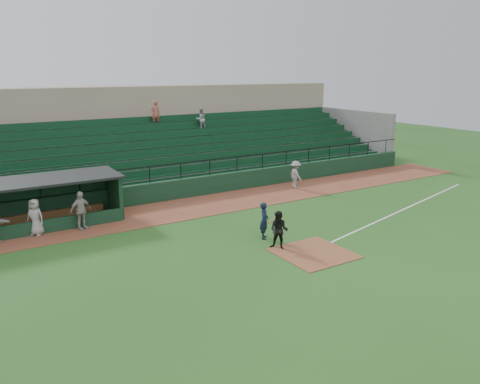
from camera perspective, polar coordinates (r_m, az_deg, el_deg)
ground at (r=21.30m, az=7.16°, el=-6.54°), size 90.00×90.00×0.00m
warning_track at (r=27.63m, az=-3.28°, el=-1.45°), size 40.00×4.00×0.03m
home_plate_dirt at (r=20.59m, az=8.92°, el=-7.33°), size 3.00×3.00×0.03m
foul_line at (r=27.53m, az=18.66°, el=-2.29°), size 17.49×4.44×0.01m
stadium_structure at (r=34.64m, az=-10.10°, el=5.52°), size 38.00×13.08×6.40m
dugout at (r=25.86m, az=-24.42°, el=-0.85°), size 8.90×3.20×2.42m
batter_at_plate at (r=21.85m, az=2.97°, el=-3.47°), size 1.15×0.76×1.74m
umpire at (r=20.64m, az=4.76°, el=-4.65°), size 1.02×1.05×1.71m
runner at (r=31.17m, az=6.78°, el=2.10°), size 0.79×1.24×1.83m
dugout_player_a at (r=24.24m, az=-18.78°, el=-2.13°), size 1.21×0.78×1.92m
dugout_player_b at (r=24.22m, az=-23.60°, el=-2.79°), size 1.01×1.00×1.77m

